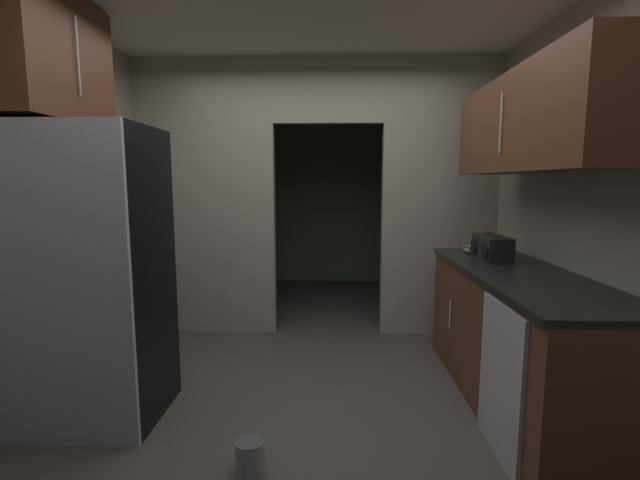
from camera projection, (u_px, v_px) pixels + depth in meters
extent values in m
plane|color=#47423D|center=(307.00, 411.00, 2.87)|extent=(20.00, 20.00, 0.00)
cube|color=silver|center=(309.00, 6.00, 2.98)|extent=(3.86, 7.14, 0.06)
cube|color=#9E998C|center=(206.00, 199.00, 4.28)|extent=(1.33, 0.12, 2.64)
cube|color=#9E998C|center=(439.00, 199.00, 4.22)|extent=(1.09, 0.12, 2.64)
cube|color=#9E998C|center=(328.00, 90.00, 4.11)|extent=(1.04, 0.12, 0.61)
cube|color=slate|center=(321.00, 193.00, 6.53)|extent=(3.46, 0.10, 2.64)
cube|color=slate|center=(184.00, 195.00, 5.44)|extent=(0.10, 2.30, 2.64)
cube|color=slate|center=(457.00, 196.00, 5.34)|extent=(0.10, 2.30, 2.64)
cube|color=black|center=(91.00, 276.00, 2.73)|extent=(0.83, 0.66, 1.82)
cube|color=#B7BABC|center=(56.00, 289.00, 2.38)|extent=(0.83, 0.03, 1.82)
cube|color=brown|center=(517.00, 341.00, 2.93)|extent=(0.63, 2.05, 0.86)
cube|color=black|center=(521.00, 275.00, 2.87)|extent=(0.67, 2.05, 0.04)
cylinder|color=#B7BABC|center=(492.00, 362.00, 2.49)|extent=(0.01, 0.01, 0.22)
cylinder|color=#B7BABC|center=(450.00, 314.00, 3.38)|extent=(0.01, 0.01, 0.22)
cube|color=#B7BABC|center=(500.00, 381.00, 2.37)|extent=(0.02, 0.56, 0.84)
cube|color=brown|center=(530.00, 123.00, 2.74)|extent=(0.34, 1.84, 0.61)
cylinder|color=#B7BABC|center=(501.00, 123.00, 2.75)|extent=(0.01, 0.01, 0.37)
cube|color=brown|center=(48.00, 57.00, 2.64)|extent=(0.34, 0.91, 0.77)
cylinder|color=#B7BABC|center=(78.00, 57.00, 2.64)|extent=(0.01, 0.01, 0.46)
cube|color=black|center=(492.00, 248.00, 3.31)|extent=(0.18, 0.40, 0.18)
cylinder|color=#262626|center=(493.00, 233.00, 3.29)|extent=(0.02, 0.28, 0.02)
cylinder|color=black|center=(484.00, 250.00, 3.19)|extent=(0.01, 0.12, 0.12)
cylinder|color=black|center=(474.00, 245.00, 3.43)|extent=(0.01, 0.12, 0.12)
cube|color=black|center=(474.00, 252.00, 3.61)|extent=(0.13, 0.15, 0.02)
cube|color=beige|center=(473.00, 250.00, 3.62)|extent=(0.13, 0.15, 0.02)
cube|color=#388C47|center=(472.00, 247.00, 3.61)|extent=(0.10, 0.16, 0.02)
cylinder|color=#99999E|center=(250.00, 458.00, 2.26)|extent=(0.15, 0.15, 0.16)
cylinder|color=#4C4C51|center=(249.00, 442.00, 2.24)|extent=(0.15, 0.15, 0.01)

